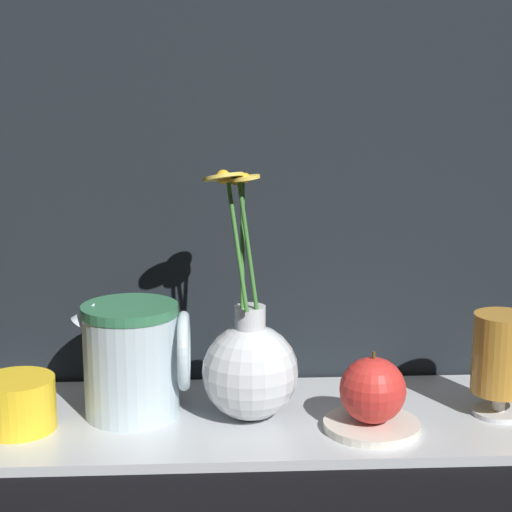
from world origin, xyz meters
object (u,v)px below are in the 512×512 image
at_px(yellow_mug, 16,404).
at_px(tea_glass, 502,357).
at_px(ceramic_pitcher, 134,355).
at_px(orange_fruit, 373,390).
at_px(vase_with_flowers, 250,367).

distance_m(yellow_mug, tea_glass, 0.59).
height_order(yellow_mug, tea_glass, tea_glass).
relative_size(ceramic_pitcher, tea_glass, 1.18).
height_order(ceramic_pitcher, orange_fruit, ceramic_pitcher).
distance_m(yellow_mug, ceramic_pitcher, 0.15).
bearing_deg(vase_with_flowers, ceramic_pitcher, 172.79).
xyz_separation_m(ceramic_pitcher, tea_glass, (0.45, -0.02, -0.00)).
bearing_deg(tea_glass, yellow_mug, -178.75).
height_order(vase_with_flowers, tea_glass, vase_with_flowers).
relative_size(vase_with_flowers, tea_glass, 2.39).
relative_size(yellow_mug, ceramic_pitcher, 0.66).
bearing_deg(orange_fruit, vase_with_flowers, 162.89).
bearing_deg(vase_with_flowers, tea_glass, -1.23).
bearing_deg(orange_fruit, ceramic_pitcher, 167.73).
xyz_separation_m(tea_glass, orange_fruit, (-0.17, -0.04, -0.03)).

